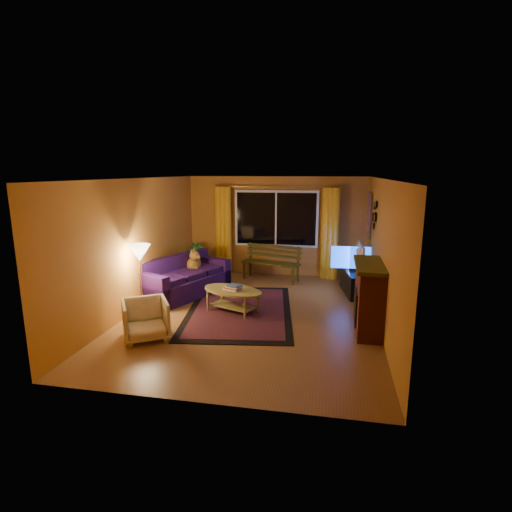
% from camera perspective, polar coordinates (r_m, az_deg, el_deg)
% --- Properties ---
extents(floor, '(4.50, 6.00, 0.02)m').
position_cam_1_polar(floor, '(7.59, -0.43, -8.32)').
color(floor, brown).
rests_on(floor, ground).
extents(ceiling, '(4.50, 6.00, 0.02)m').
position_cam_1_polar(ceiling, '(7.11, -0.47, 11.07)').
color(ceiling, white).
rests_on(ceiling, ground).
extents(wall_back, '(4.50, 0.02, 2.50)m').
position_cam_1_polar(wall_back, '(10.18, 2.90, 4.25)').
color(wall_back, '#B6742A').
rests_on(wall_back, ground).
extents(wall_left, '(0.02, 6.00, 2.50)m').
position_cam_1_polar(wall_left, '(8.00, -16.54, 1.60)').
color(wall_left, '#B6742A').
rests_on(wall_left, ground).
extents(wall_right, '(0.02, 6.00, 2.50)m').
position_cam_1_polar(wall_right, '(7.16, 17.58, 0.35)').
color(wall_right, '#B6742A').
rests_on(wall_right, ground).
extents(window, '(2.00, 0.02, 1.30)m').
position_cam_1_polar(window, '(10.09, 2.86, 5.32)').
color(window, black).
rests_on(window, wall_back).
extents(curtain_rod, '(3.20, 0.03, 0.03)m').
position_cam_1_polar(curtain_rod, '(9.98, 2.87, 9.86)').
color(curtain_rod, '#BF8C3F').
rests_on(curtain_rod, wall_back).
extents(curtain_left, '(0.36, 0.36, 2.24)m').
position_cam_1_polar(curtain_left, '(10.34, -4.65, 3.62)').
color(curtain_left, gold).
rests_on(curtain_left, ground).
extents(curtain_right, '(0.36, 0.36, 2.24)m').
position_cam_1_polar(curtain_right, '(9.97, 10.50, 3.14)').
color(curtain_right, gold).
rests_on(curtain_right, ground).
extents(bench, '(1.49, 0.78, 0.43)m').
position_cam_1_polar(bench, '(9.79, 2.10, -2.24)').
color(bench, '#33300C').
rests_on(bench, ground).
extents(potted_plant, '(0.58, 0.58, 0.84)m').
position_cam_1_polar(potted_plant, '(10.29, -8.65, -0.49)').
color(potted_plant, '#235B1E').
rests_on(potted_plant, ground).
extents(sofa, '(1.64, 2.24, 0.83)m').
position_cam_1_polar(sofa, '(8.68, -10.13, -2.93)').
color(sofa, '#210C3D').
rests_on(sofa, ground).
extents(dog, '(0.39, 0.47, 0.45)m').
position_cam_1_polar(dog, '(9.03, -8.84, -0.85)').
color(dog, olive).
rests_on(dog, sofa).
extents(armchair, '(0.92, 0.90, 0.70)m').
position_cam_1_polar(armchair, '(6.65, -15.51, -8.47)').
color(armchair, beige).
rests_on(armchair, ground).
extents(floor_lamp, '(0.29, 0.29, 1.32)m').
position_cam_1_polar(floor_lamp, '(7.62, -16.09, -3.45)').
color(floor_lamp, '#BF8C3F').
rests_on(floor_lamp, ground).
extents(rug, '(2.38, 3.33, 0.02)m').
position_cam_1_polar(rug, '(7.74, -2.37, -7.76)').
color(rug, '#60170A').
rests_on(rug, ground).
extents(coffee_table, '(1.59, 1.59, 0.45)m').
position_cam_1_polar(coffee_table, '(7.62, -3.34, -6.40)').
color(coffee_table, olive).
rests_on(coffee_table, ground).
extents(tv_console, '(0.60, 1.25, 0.50)m').
position_cam_1_polar(tv_console, '(8.98, 13.85, -3.68)').
color(tv_console, black).
rests_on(tv_console, ground).
extents(television, '(0.17, 1.05, 0.60)m').
position_cam_1_polar(television, '(8.85, 14.03, -0.23)').
color(television, black).
rests_on(television, tv_console).
extents(fireplace, '(0.40, 1.20, 1.10)m').
position_cam_1_polar(fireplace, '(6.93, 15.84, -5.92)').
color(fireplace, maroon).
rests_on(fireplace, ground).
extents(mirror_cluster, '(0.06, 0.60, 0.56)m').
position_cam_1_polar(mirror_cluster, '(8.35, 16.50, 5.85)').
color(mirror_cluster, black).
rests_on(mirror_cluster, wall_right).
extents(painting, '(0.04, 0.76, 0.96)m').
position_cam_1_polar(painting, '(9.51, 15.87, 5.68)').
color(painting, '#E44D11').
rests_on(painting, wall_right).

